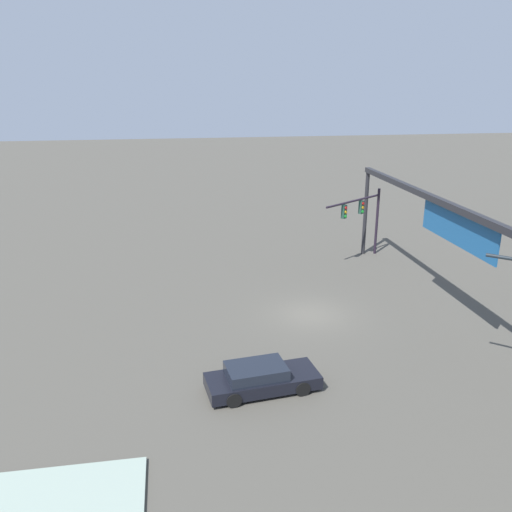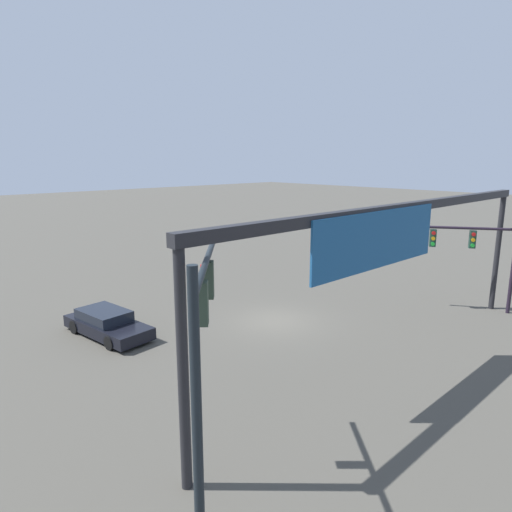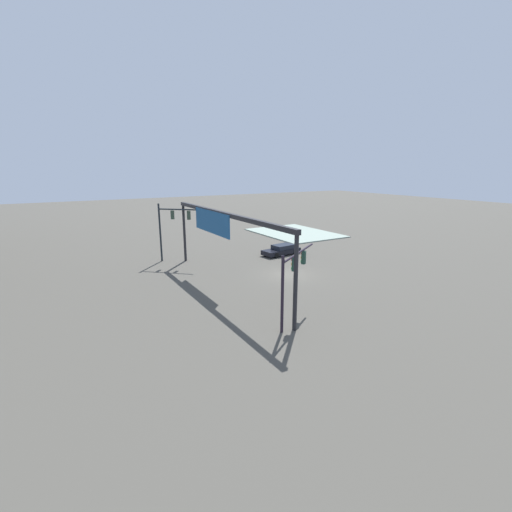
{
  "view_description": "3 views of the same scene",
  "coord_description": "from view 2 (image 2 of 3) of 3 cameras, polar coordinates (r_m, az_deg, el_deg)",
  "views": [
    {
      "loc": [
        26.72,
        -7.59,
        12.64
      ],
      "look_at": [
        -1.59,
        -2.89,
        3.14
      ],
      "focal_mm": 37.3,
      "sensor_mm": 36.0,
      "label": 1
    },
    {
      "loc": [
        15.86,
        15.41,
        8.23
      ],
      "look_at": [
        -0.47,
        -1.95,
        3.06
      ],
      "focal_mm": 31.71,
      "sensor_mm": 36.0,
      "label": 2
    },
    {
      "loc": [
        -27.25,
        19.81,
        10.2
      ],
      "look_at": [
        2.24,
        2.37,
        1.69
      ],
      "focal_mm": 24.95,
      "sensor_mm": 36.0,
      "label": 3
    }
  ],
  "objects": [
    {
      "name": "ground_plane",
      "position": [
        23.6,
        2.44,
        -8.2
      ],
      "size": [
        198.12,
        198.12,
        0.0
      ],
      "primitive_type": "plane",
      "color": "#4B4840"
    },
    {
      "name": "traffic_signal_near_corner",
      "position": [
        26.96,
        26.06,
        1.02
      ],
      "size": [
        3.57,
        5.17,
        5.04
      ],
      "rotation": [
        0.0,
        0.0,
        -0.98
      ],
      "color": "black",
      "rests_on": "ground"
    },
    {
      "name": "traffic_signal_opposite_side",
      "position": [
        9.72,
        -6.83,
        -10.83
      ],
      "size": [
        3.8,
        4.26,
        6.45
      ],
      "rotation": [
        0.0,
        0.0,
        -2.3
      ],
      "color": "black",
      "rests_on": "ground"
    },
    {
      "name": "overhead_sign_gantry",
      "position": [
        17.73,
        17.59,
        2.78
      ],
      "size": [
        20.9,
        0.43,
        6.59
      ],
      "color": "black",
      "rests_on": "ground"
    },
    {
      "name": "sedan_car_approaching",
      "position": [
        22.73,
        -18.28,
        -8.1
      ],
      "size": [
        2.45,
        5.0,
        1.21
      ],
      "rotation": [
        0.0,
        0.0,
        1.69
      ],
      "color": "black",
      "rests_on": "ground"
    }
  ]
}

